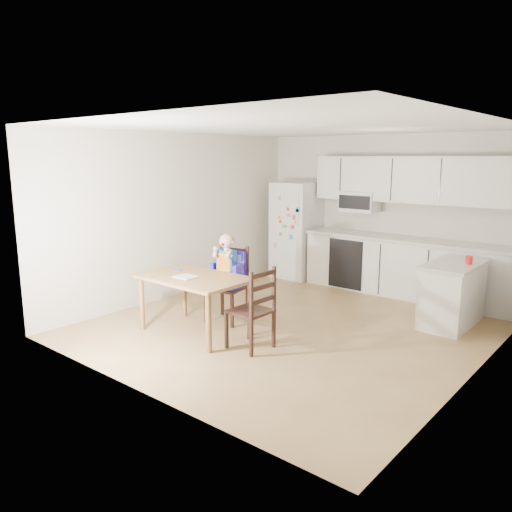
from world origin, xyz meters
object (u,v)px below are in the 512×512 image
at_px(red_cup, 469,260).
at_px(kitchen_island, 452,294).
at_px(dining_table, 195,284).
at_px(chair_booster, 228,269).
at_px(refrigerator, 296,230).
at_px(chair_side, 256,304).

bearing_deg(red_cup, kitchen_island, -169.89).
relative_size(dining_table, chair_booster, 1.14).
distance_m(kitchen_island, red_cup, 0.49).
bearing_deg(refrigerator, dining_table, -76.62).
xyz_separation_m(refrigerator, dining_table, (0.77, -3.22, -0.23)).
distance_m(chair_booster, chair_side, 1.13).
relative_size(red_cup, dining_table, 0.08).
bearing_deg(kitchen_island, dining_table, -134.80).
bearing_deg(refrigerator, red_cup, -14.66).
distance_m(refrigerator, chair_side, 3.62).
bearing_deg(kitchen_island, red_cup, 10.11).
xyz_separation_m(kitchen_island, chair_side, (-1.38, -2.29, 0.12)).
height_order(kitchen_island, dining_table, kitchen_island).
relative_size(red_cup, chair_side, 0.11).
xyz_separation_m(dining_table, chair_side, (0.94, 0.05, -0.08)).
xyz_separation_m(chair_booster, chair_side, (0.95, -0.57, -0.17)).
relative_size(refrigerator, red_cup, 15.80).
distance_m(red_cup, dining_table, 3.44).
relative_size(dining_table, chair_side, 1.41).
relative_size(refrigerator, chair_side, 1.79).
distance_m(red_cup, chair_side, 2.81).
relative_size(refrigerator, chair_booster, 1.45).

